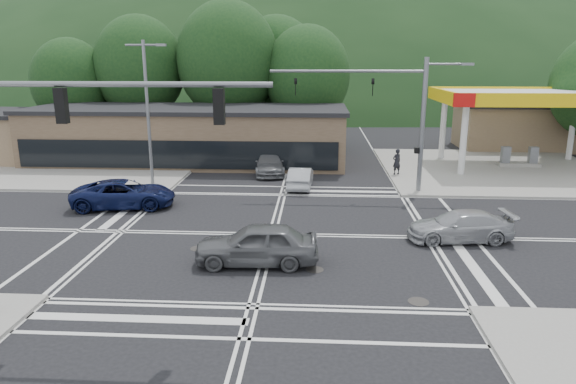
# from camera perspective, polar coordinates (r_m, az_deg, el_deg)

# --- Properties ---
(ground) EXTENTS (120.00, 120.00, 0.00)m
(ground) POSITION_cam_1_polar(r_m,az_deg,el_deg) (23.86, -1.77, -4.73)
(ground) COLOR black
(ground) RESTS_ON ground
(sidewalk_ne) EXTENTS (16.00, 16.00, 0.15)m
(sidewalk_ne) POSITION_cam_1_polar(r_m,az_deg,el_deg) (40.36, 22.01, 2.34)
(sidewalk_ne) COLOR gray
(sidewalk_ne) RESTS_ON ground
(sidewalk_nw) EXTENTS (16.00, 16.00, 0.15)m
(sidewalk_nw) POSITION_cam_1_polar(r_m,az_deg,el_deg) (41.86, -20.78, 2.86)
(sidewalk_nw) COLOR gray
(sidewalk_nw) RESTS_ON ground
(gas_station_canopy) EXTENTS (12.32, 8.34, 5.75)m
(gas_station_canopy) POSITION_cam_1_polar(r_m,az_deg,el_deg) (41.32, 24.89, 9.29)
(gas_station_canopy) COLOR silver
(gas_station_canopy) RESTS_ON ground
(convenience_store) EXTENTS (10.00, 6.00, 3.80)m
(convenience_store) POSITION_cam_1_polar(r_m,az_deg,el_deg) (51.06, 24.08, 6.57)
(convenience_store) COLOR #846B4F
(convenience_store) RESTS_ON ground
(commercial_row) EXTENTS (24.00, 8.00, 4.00)m
(commercial_row) POSITION_cam_1_polar(r_m,az_deg,el_deg) (41.11, -10.90, 6.07)
(commercial_row) COLOR brown
(commercial_row) RESTS_ON ground
(hill_north) EXTENTS (252.00, 126.00, 140.00)m
(hill_north) POSITION_cam_1_polar(r_m,az_deg,el_deg) (112.72, 2.34, 10.53)
(hill_north) COLOR #193417
(hill_north) RESTS_ON ground
(tree_n_a) EXTENTS (8.00, 8.00, 11.75)m
(tree_n_a) POSITION_cam_1_polar(r_m,az_deg,el_deg) (49.13, -16.15, 13.14)
(tree_n_a) COLOR #382619
(tree_n_a) RESTS_ON ground
(tree_n_b) EXTENTS (9.00, 9.00, 12.98)m
(tree_n_b) POSITION_cam_1_polar(r_m,az_deg,el_deg) (47.12, -6.69, 14.35)
(tree_n_b) COLOR #382619
(tree_n_b) RESTS_ON ground
(tree_n_c) EXTENTS (7.60, 7.60, 10.87)m
(tree_n_c) POSITION_cam_1_polar(r_m,az_deg,el_deg) (46.46, 2.11, 12.83)
(tree_n_c) COLOR #382619
(tree_n_c) RESTS_ON ground
(tree_n_d) EXTENTS (6.80, 6.80, 9.76)m
(tree_n_d) POSITION_cam_1_polar(r_m,az_deg,el_deg) (50.54, -22.97, 11.12)
(tree_n_d) COLOR #382619
(tree_n_d) RESTS_ON ground
(tree_n_e) EXTENTS (8.40, 8.40, 11.98)m
(tree_n_e) POSITION_cam_1_polar(r_m,az_deg,el_deg) (50.59, -1.27, 13.71)
(tree_n_e) COLOR #382619
(tree_n_e) RESTS_ON ground
(streetlight_nw) EXTENTS (2.50, 0.25, 9.00)m
(streetlight_nw) POSITION_cam_1_polar(r_m,az_deg,el_deg) (33.25, -15.25, 9.17)
(streetlight_nw) COLOR slate
(streetlight_nw) RESTS_ON ground
(signal_mast_ne) EXTENTS (11.65, 0.30, 8.00)m
(signal_mast_ne) POSITION_cam_1_polar(r_m,az_deg,el_deg) (31.14, 12.54, 9.04)
(signal_mast_ne) COLOR slate
(signal_mast_ne) RESTS_ON ground
(signal_mast_sw) EXTENTS (9.14, 0.28, 8.00)m
(signal_mast_sw) POSITION_cam_1_polar(r_m,az_deg,el_deg) (16.77, -26.98, 3.50)
(signal_mast_sw) COLOR slate
(signal_mast_sw) RESTS_ON ground
(car_blue_west) EXTENTS (5.79, 3.39, 1.51)m
(car_blue_west) POSITION_cam_1_polar(r_m,az_deg,el_deg) (29.35, -17.77, -0.19)
(car_blue_west) COLOR #0E153F
(car_blue_west) RESTS_ON ground
(car_grey_center) EXTENTS (4.92, 2.14, 1.65)m
(car_grey_center) POSITION_cam_1_polar(r_m,az_deg,el_deg) (20.32, -3.50, -5.78)
(car_grey_center) COLOR #58595D
(car_grey_center) RESTS_ON ground
(car_silver_east) EXTENTS (4.76, 2.26, 1.34)m
(car_silver_east) POSITION_cam_1_polar(r_m,az_deg,el_deg) (24.13, 18.54, -3.61)
(car_silver_east) COLOR #9FA1A6
(car_silver_east) RESTS_ON ground
(car_queue_a) EXTENTS (1.57, 4.05, 1.31)m
(car_queue_a) POSITION_cam_1_polar(r_m,az_deg,el_deg) (32.26, 1.40, 1.62)
(car_queue_a) COLOR #ACAFB4
(car_queue_a) RESTS_ON ground
(car_queue_b) EXTENTS (2.04, 4.77, 1.61)m
(car_queue_b) POSITION_cam_1_polar(r_m,az_deg,el_deg) (40.78, 2.88, 4.54)
(car_queue_b) COLOR silver
(car_queue_b) RESTS_ON ground
(car_northbound) EXTENTS (2.60, 5.13, 1.43)m
(car_northbound) POSITION_cam_1_polar(r_m,az_deg,el_deg) (36.37, -2.08, 3.18)
(car_northbound) COLOR slate
(car_northbound) RESTS_ON ground
(pedestrian) EXTENTS (0.77, 0.68, 1.77)m
(pedestrian) POSITION_cam_1_polar(r_m,az_deg,el_deg) (36.13, 11.99, 3.31)
(pedestrian) COLOR black
(pedestrian) RESTS_ON sidewalk_ne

